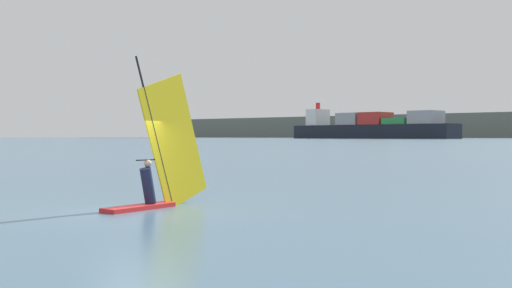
% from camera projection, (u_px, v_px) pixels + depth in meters
% --- Properties ---
extents(ground_plane, '(4000.00, 4000.00, 0.00)m').
position_uv_depth(ground_plane, '(138.00, 212.00, 16.74)').
color(ground_plane, '#476B84').
extents(windsurfer, '(1.36, 3.99, 4.47)m').
position_uv_depth(windsurfer, '(160.00, 166.00, 17.90)').
color(windsurfer, red).
rests_on(windsurfer, ground_plane).
extents(cargo_ship, '(148.44, 82.58, 32.39)m').
position_uv_depth(cargo_ship, '(372.00, 127.00, 520.21)').
color(cargo_ship, black).
rests_on(cargo_ship, ground_plane).
extents(distant_headland, '(1231.45, 749.15, 29.46)m').
position_uv_depth(distant_headland, '(409.00, 128.00, 992.07)').
color(distant_headland, '#60665B').
rests_on(distant_headland, ground_plane).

